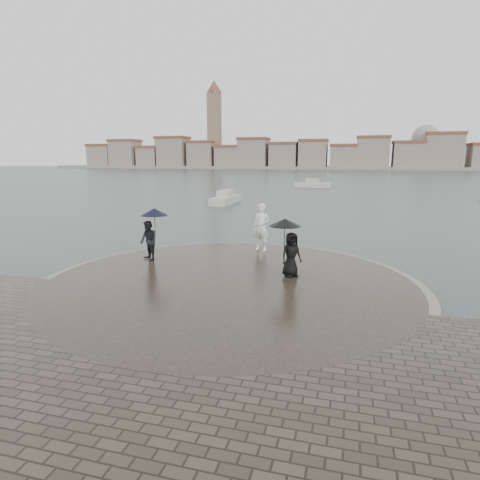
% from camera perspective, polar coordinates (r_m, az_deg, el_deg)
% --- Properties ---
extents(ground, '(400.00, 400.00, 0.00)m').
position_cam_1_polar(ground, '(10.26, -7.36, -13.19)').
color(ground, '#2B3835').
rests_on(ground, ground).
extents(kerb_ring, '(12.50, 12.50, 0.32)m').
position_cam_1_polar(kerb_ring, '(13.27, -1.51, -6.55)').
color(kerb_ring, gray).
rests_on(kerb_ring, ground).
extents(quay_tip, '(11.90, 11.90, 0.36)m').
position_cam_1_polar(quay_tip, '(13.27, -1.51, -6.46)').
color(quay_tip, '#2D261E').
rests_on(quay_tip, ground).
extents(statue, '(0.85, 0.67, 2.05)m').
position_cam_1_polar(statue, '(17.20, 3.05, 1.82)').
color(statue, white).
rests_on(statue, quay_tip).
extents(visitor_left, '(1.26, 1.09, 2.04)m').
position_cam_1_polar(visitor_left, '(15.94, -12.63, 1.18)').
color(visitor_left, black).
rests_on(visitor_left, quay_tip).
extents(visitor_right, '(1.24, 1.12, 1.95)m').
position_cam_1_polar(visitor_right, '(13.52, 6.96, -0.34)').
color(visitor_right, black).
rests_on(visitor_right, quay_tip).
extents(far_skyline, '(260.00, 20.00, 37.00)m').
position_cam_1_polar(far_skyline, '(169.58, 12.34, 11.67)').
color(far_skyline, gray).
rests_on(far_skyline, ground).
extents(boats, '(31.32, 28.63, 1.50)m').
position_cam_1_polar(boats, '(48.96, 14.98, 6.54)').
color(boats, beige).
rests_on(boats, ground).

